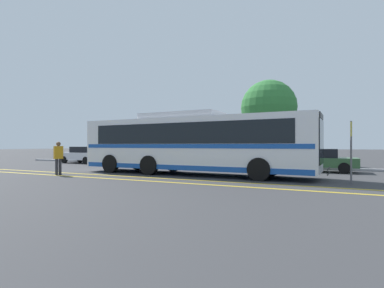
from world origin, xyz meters
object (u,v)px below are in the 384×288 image
(transit_bus, at_px, (192,143))
(pedestrian_0, at_px, (58,156))
(tree_0, at_px, (269,108))
(parked_car_0, at_px, (83,155))
(bus_stop_sign, at_px, (351,144))
(parked_car_3, at_px, (320,160))
(parked_car_1, at_px, (139,156))
(parked_car_2, at_px, (217,157))

(transit_bus, xyz_separation_m, pedestrian_0, (-6.09, -3.18, -0.69))
(transit_bus, distance_m, tree_0, 11.13)
(parked_car_0, bearing_deg, bus_stop_sign, -101.74)
(parked_car_0, height_order, parked_car_3, parked_car_0)
(tree_0, bearing_deg, bus_stop_sign, -64.73)
(parked_car_1, height_order, bus_stop_sign, bus_stop_sign)
(parked_car_1, height_order, tree_0, tree_0)
(parked_car_0, distance_m, tree_0, 16.07)
(bus_stop_sign, height_order, tree_0, tree_0)
(bus_stop_sign, xyz_separation_m, tree_0, (-5.42, 11.49, 3.03))
(parked_car_2, distance_m, bus_stop_sign, 9.62)
(transit_bus, distance_m, bus_stop_sign, 7.38)
(bus_stop_sign, bearing_deg, parked_car_3, -164.75)
(transit_bus, relative_size, parked_car_3, 3.20)
(parked_car_0, relative_size, parked_car_2, 0.92)
(parked_car_0, distance_m, parked_car_3, 18.61)
(transit_bus, relative_size, tree_0, 1.87)
(parked_car_2, relative_size, bus_stop_sign, 1.94)
(parked_car_2, distance_m, tree_0, 7.33)
(parked_car_0, bearing_deg, tree_0, -64.12)
(transit_bus, bearing_deg, parked_car_1, -124.26)
(bus_stop_sign, bearing_deg, parked_car_1, -110.92)
(parked_car_0, bearing_deg, transit_bus, -106.67)
(transit_bus, bearing_deg, bus_stop_sign, 84.69)
(parked_car_2, relative_size, parked_car_3, 1.20)
(parked_car_3, bearing_deg, parked_car_2, 88.67)
(parked_car_1, height_order, parked_car_2, parked_car_2)
(parked_car_0, height_order, parked_car_1, parked_car_0)
(pedestrian_0, xyz_separation_m, tree_0, (7.98, 13.76, 3.61))
(transit_bus, bearing_deg, pedestrian_0, -60.57)
(parked_car_3, height_order, pedestrian_0, pedestrian_0)
(bus_stop_sign, bearing_deg, pedestrian_0, -78.59)
(parked_car_1, height_order, parked_car_3, parked_car_3)
(transit_bus, height_order, parked_car_1, transit_bus)
(parked_car_3, distance_m, bus_stop_sign, 5.84)
(parked_car_3, height_order, tree_0, tree_0)
(pedestrian_0, relative_size, tree_0, 0.25)
(parked_car_2, bearing_deg, pedestrian_0, -34.25)
(parked_car_2, relative_size, pedestrian_0, 2.80)
(tree_0, bearing_deg, transit_bus, -100.17)
(pedestrian_0, distance_m, bus_stop_sign, 13.61)
(parked_car_2, bearing_deg, parked_car_3, 90.63)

